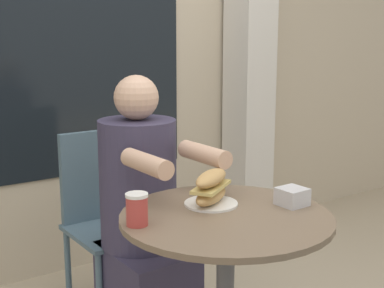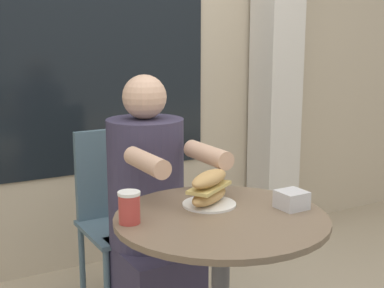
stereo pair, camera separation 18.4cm
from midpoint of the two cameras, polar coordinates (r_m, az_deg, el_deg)
name	(u,v)px [view 2 (the right image)]	position (r m, az deg, el deg)	size (l,w,h in m)	color
storefront_wall	(75,16)	(2.96, -10.61, 13.29)	(8.00, 0.09, 2.80)	#B7A88E
lattice_pillar	(277,51)	(3.41, 10.57, 9.69)	(0.24, 0.24, 2.40)	beige
cafe_table	(221,272)	(1.81, 6.06, -13.52)	(0.69, 0.69, 0.73)	brown
diner_chair	(119,205)	(2.52, -5.73, -6.54)	(0.38, 0.38, 0.87)	slate
seated_diner	(150,232)	(2.23, -2.10, -9.43)	(0.32, 0.56, 1.15)	#38334C
sandwich_on_plate	(209,190)	(1.82, 4.77, -4.92)	(0.21, 0.18, 0.12)	white
drink_cup	(129,207)	(1.65, -3.53, -6.81)	(0.07, 0.07, 0.10)	#B73D38
napkin_box	(292,200)	(1.84, 13.44, -5.85)	(0.09, 0.09, 0.06)	silver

